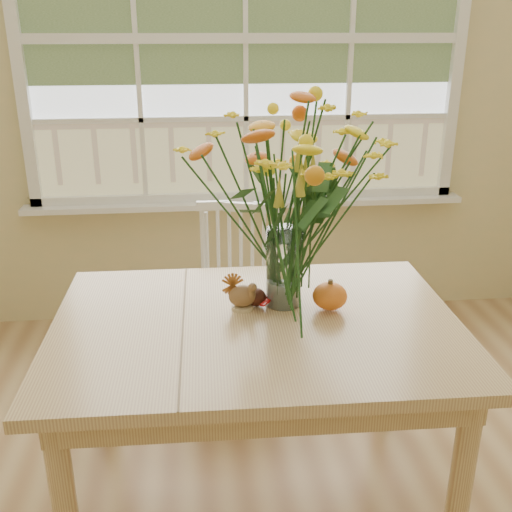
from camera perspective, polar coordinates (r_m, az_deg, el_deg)
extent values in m
cube|color=beige|center=(3.27, -1.04, 16.54)|extent=(4.00, 0.02, 2.70)
cube|color=silver|center=(3.25, -1.04, 20.03)|extent=(2.20, 0.00, 1.60)
cube|color=white|center=(3.32, -0.86, 5.01)|extent=(2.42, 0.12, 0.03)
cube|color=tan|center=(1.97, 0.06, -6.74)|extent=(1.34, 0.97, 0.04)
cube|color=tan|center=(2.00, 0.06, -8.52)|extent=(1.22, 0.85, 0.10)
cylinder|color=tan|center=(1.90, -17.68, -22.16)|extent=(0.07, 0.07, 0.67)
cylinder|color=tan|center=(2.51, -14.12, -10.18)|extent=(0.07, 0.07, 0.67)
cylinder|color=tan|center=(1.99, 18.88, -20.01)|extent=(0.07, 0.07, 0.67)
cylinder|color=tan|center=(2.58, 12.25, -9.10)|extent=(0.07, 0.07, 0.67)
cube|color=white|center=(2.71, -2.12, -5.35)|extent=(0.49, 0.48, 0.05)
cube|color=white|center=(2.76, -1.44, 0.21)|extent=(0.39, 0.16, 0.45)
cylinder|color=white|center=(2.73, -5.95, -10.34)|extent=(0.03, 0.03, 0.38)
cylinder|color=white|center=(2.97, -4.30, -7.53)|extent=(0.03, 0.03, 0.38)
cylinder|color=white|center=(2.66, 0.45, -11.08)|extent=(0.03, 0.03, 0.38)
cylinder|color=white|center=(2.91, 1.56, -8.13)|extent=(0.03, 0.03, 0.38)
cylinder|color=white|center=(2.02, 2.66, -1.06)|extent=(0.12, 0.12, 0.27)
ellipsoid|color=orange|center=(2.03, 7.04, -3.93)|extent=(0.12, 0.12, 0.09)
cylinder|color=#CCB78C|center=(2.04, -1.29, -4.89)|extent=(0.07, 0.07, 0.01)
ellipsoid|color=brown|center=(2.02, -1.30, -3.82)|extent=(0.10, 0.07, 0.08)
ellipsoid|color=#38160F|center=(2.04, 0.01, -4.02)|extent=(0.07, 0.07, 0.06)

